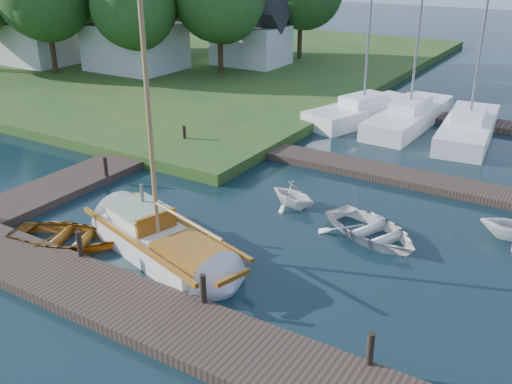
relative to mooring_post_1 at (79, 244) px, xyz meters
The scene contains 21 objects.
ground 5.87m from the mooring_post_1, 59.04° to the left, with size 160.00×160.00×0.00m, color black.
near_dock 3.21m from the mooring_post_1, 18.43° to the right, with size 18.00×2.20×0.30m, color #2D261E.
left_dock 8.62m from the mooring_post_1, 125.54° to the left, with size 2.20×18.00×0.30m, color #2D261E.
far_dock 12.55m from the mooring_post_1, 66.50° to the left, with size 14.00×1.60×0.30m, color #2D261E.
shore 36.80m from the mooring_post_1, 132.80° to the left, with size 50.00×40.00×0.50m, color #295221.
mooring_post_1 is the anchor object (origin of this frame).
mooring_post_2 4.50m from the mooring_post_1, ahead, with size 0.16×0.16×0.80m, color black.
mooring_post_3 9.00m from the mooring_post_1, ahead, with size 0.16×0.16×0.80m, color black.
mooring_post_4 6.40m from the mooring_post_1, 128.66° to the left, with size 0.16×0.16×0.80m, color black.
mooring_post_5 10.77m from the mooring_post_1, 111.80° to the left, with size 0.16×0.16×0.80m, color black.
sailboat 2.50m from the mooring_post_1, 43.40° to the left, with size 7.41×3.93×9.83m.
dinghy 1.55m from the mooring_post_1, 156.10° to the left, with size 2.58×3.61×0.75m, color #85440C.
tender_b 7.78m from the mooring_post_1, 64.49° to the left, with size 1.70×1.97×1.04m, color white.
tender_c 9.11m from the mooring_post_1, 42.55° to the left, with size 2.56×3.58×0.74m, color white.
marina_boat_0 18.83m from the mooring_post_1, 86.05° to the left, with size 4.37×7.60×10.95m.
marina_boat_1 19.54m from the mooring_post_1, 79.00° to the left, with size 2.47×8.23×11.19m.
marina_boat_2 19.84m from the mooring_post_1, 69.75° to the left, with size 2.91×7.76×11.62m.
house_a 27.11m from the mooring_post_1, 128.99° to the left, with size 6.30×5.00×6.29m.
house_b 31.47m from the mooring_post_1, 142.77° to the left, with size 5.77×4.50×5.79m.
house_c 29.22m from the mooring_post_1, 112.17° to the left, with size 5.25×4.00×5.28m.
tree_2 24.67m from the mooring_post_1, 128.21° to the left, with size 5.83×5.75×7.82m.
Camera 1 is at (9.13, -14.80, 8.72)m, focal length 40.00 mm.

